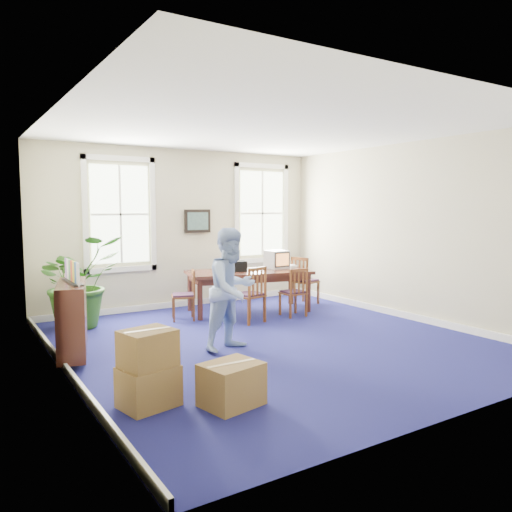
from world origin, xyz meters
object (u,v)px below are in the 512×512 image
chair_near_left (249,294)px  credenza (72,323)px  man (232,289)px  potted_plant (79,281)px  crt_tv (277,259)px  cardboard_boxes (164,360)px  conference_table (249,291)px

chair_near_left → credenza: 3.17m
man → credenza: bearing=143.7°
chair_near_left → potted_plant: potted_plant is taller
crt_tv → cardboard_boxes: size_ratio=0.30×
chair_near_left → credenza: size_ratio=0.82×
credenza → potted_plant: 1.89m
man → cardboard_boxes: man is taller
man → credenza: size_ratio=1.43×
man → cardboard_boxes: bearing=-156.5°
crt_tv → chair_near_left: 1.53m
conference_table → chair_near_left: size_ratio=2.35×
chair_near_left → potted_plant: 2.92m
credenza → crt_tv: bearing=32.3°
chair_near_left → credenza: chair_near_left is taller
man → credenza: 2.21m
crt_tv → cardboard_boxes: 5.14m
crt_tv → cardboard_boxes: bearing=-138.9°
cardboard_boxes → potted_plant: bearing=90.2°
man → conference_table: bearing=37.9°
conference_table → cardboard_boxes: (-3.10, -3.37, 0.02)m
crt_tv → chair_near_left: size_ratio=0.43×
chair_near_left → cardboard_boxes: bearing=32.0°
chair_near_left → man: man is taller
cardboard_boxes → crt_tv: bearing=42.1°
man → crt_tv: bearing=28.2°
conference_table → chair_near_left: 0.94m
conference_table → man: size_ratio=1.35×
chair_near_left → potted_plant: (-2.63, 1.25, 0.28)m
crt_tv → credenza: 4.55m
crt_tv → potted_plant: size_ratio=0.28×
cardboard_boxes → chair_near_left: bearing=44.5°
chair_near_left → cardboard_boxes: size_ratio=0.68×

